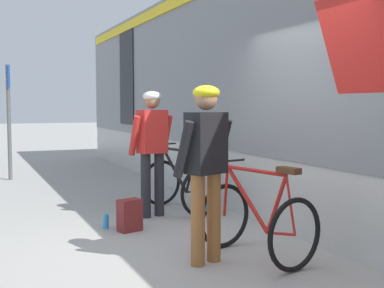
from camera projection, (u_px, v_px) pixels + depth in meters
The scene contains 9 objects.
ground_plane at pixel (203, 256), 5.29m from camera, with size 80.00×80.00×0.00m, color #A09E99.
cyclist_near_in_red at pixel (152, 142), 7.09m from camera, with size 0.65×0.39×1.76m.
cyclist_far_in_dark at pixel (206, 158), 4.98m from camera, with size 0.66×0.44×1.76m.
bicycle_near_black at pixel (180, 184), 7.52m from camera, with size 0.93×1.20×0.99m.
bicycle_far_red at pixel (257, 220), 5.16m from camera, with size 0.94×1.20×0.99m.
backpack_on_platform at pixel (130, 215), 6.32m from camera, with size 0.28×0.18×0.40m, color maroon.
water_bottle_near_the_bikes at pixel (205, 204), 7.58m from camera, with size 0.07×0.07×0.20m, color #338CCC.
water_bottle_by_the_backpack at pixel (106, 221), 6.45m from camera, with size 0.08×0.08×0.19m, color #338CCC.
platform_sign_post at pixel (8, 102), 10.55m from camera, with size 0.08×0.70×2.40m.
Camera 1 is at (-2.17, -4.70, 1.57)m, focal length 47.58 mm.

